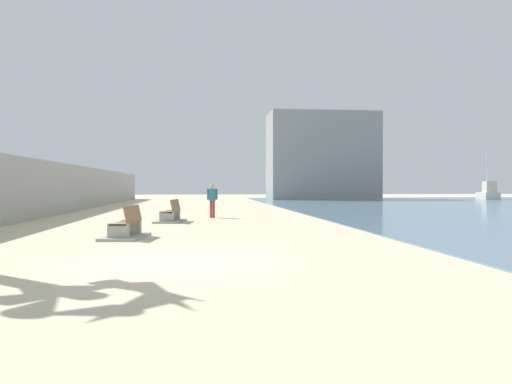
{
  "coord_description": "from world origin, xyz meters",
  "views": [
    {
      "loc": [
        0.44,
        -10.96,
        1.58
      ],
      "look_at": [
        3.02,
        12.91,
        1.27
      ],
      "focal_mm": 36.18,
      "sensor_mm": 36.0,
      "label": 1
    }
  ],
  "objects_px": {
    "person_walking": "(212,198)",
    "bench_far": "(171,217)",
    "boat_outer": "(488,193)",
    "bench_near": "(126,230)"
  },
  "relations": [
    {
      "from": "bench_near",
      "to": "person_walking",
      "type": "relative_size",
      "value": 1.33
    },
    {
      "from": "bench_near",
      "to": "bench_far",
      "type": "xyz_separation_m",
      "value": [
        0.95,
        6.7,
        0.0
      ]
    },
    {
      "from": "bench_near",
      "to": "bench_far",
      "type": "relative_size",
      "value": 1.0
    },
    {
      "from": "bench_near",
      "to": "bench_far",
      "type": "bearing_deg",
      "value": 81.97
    },
    {
      "from": "bench_far",
      "to": "boat_outer",
      "type": "bearing_deg",
      "value": 43.89
    },
    {
      "from": "person_walking",
      "to": "boat_outer",
      "type": "distance_m",
      "value": 43.07
    },
    {
      "from": "bench_far",
      "to": "person_walking",
      "type": "bearing_deg",
      "value": 55.8
    },
    {
      "from": "bench_far",
      "to": "boat_outer",
      "type": "distance_m",
      "value": 46.29
    },
    {
      "from": "person_walking",
      "to": "bench_far",
      "type": "bearing_deg",
      "value": -124.2
    },
    {
      "from": "boat_outer",
      "to": "bench_near",
      "type": "bearing_deg",
      "value": -131.48
    }
  ]
}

